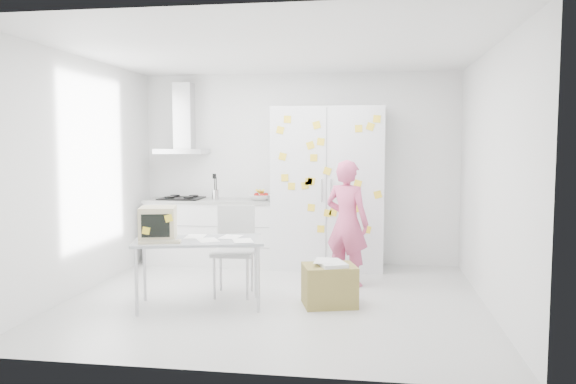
# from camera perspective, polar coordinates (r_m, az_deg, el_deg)

# --- Properties ---
(floor) EXTENTS (4.50, 4.00, 0.02)m
(floor) POSITION_cam_1_polar(r_m,az_deg,el_deg) (6.30, -1.32, -10.93)
(floor) COLOR silver
(floor) RESTS_ON ground
(walls) EXTENTS (4.52, 4.01, 2.70)m
(walls) POSITION_cam_1_polar(r_m,az_deg,el_deg) (6.78, -0.30, 1.89)
(walls) COLOR white
(walls) RESTS_ON ground
(ceiling) EXTENTS (4.50, 4.00, 0.02)m
(ceiling) POSITION_cam_1_polar(r_m,az_deg,el_deg) (6.13, -1.37, 14.21)
(ceiling) COLOR white
(ceiling) RESTS_ON walls
(counter_run) EXTENTS (1.84, 0.63, 1.28)m
(counter_run) POSITION_cam_1_polar(r_m,az_deg,el_deg) (8.08, -7.67, -3.92)
(counter_run) COLOR white
(counter_run) RESTS_ON ground
(range_hood) EXTENTS (0.70, 0.48, 1.01)m
(range_hood) POSITION_cam_1_polar(r_m,az_deg,el_deg) (8.25, -10.56, 6.58)
(range_hood) COLOR silver
(range_hood) RESTS_ON walls
(tall_cabinet) EXTENTS (1.50, 0.68, 2.20)m
(tall_cabinet) POSITION_cam_1_polar(r_m,az_deg,el_deg) (7.69, 4.10, 0.38)
(tall_cabinet) COLOR silver
(tall_cabinet) RESTS_ON ground
(person) EXTENTS (0.66, 0.56, 1.52)m
(person) POSITION_cam_1_polar(r_m,az_deg,el_deg) (6.79, 6.01, -3.14)
(person) COLOR #D2517C
(person) RESTS_ON ground
(desk) EXTENTS (1.45, 0.97, 1.05)m
(desk) POSITION_cam_1_polar(r_m,az_deg,el_deg) (5.99, -11.61, -3.92)
(desk) COLOR #A8ADB3
(desk) RESTS_ON ground
(chair) EXTENTS (0.49, 0.49, 1.00)m
(chair) POSITION_cam_1_polar(r_m,az_deg,el_deg) (6.44, -5.45, -5.31)
(chair) COLOR #B9BAB7
(chair) RESTS_ON ground
(cardboard_box) EXTENTS (0.64, 0.56, 0.47)m
(cardboard_box) POSITION_cam_1_polar(r_m,az_deg,el_deg) (6.03, 4.23, -9.36)
(cardboard_box) COLOR olive
(cardboard_box) RESTS_ON ground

